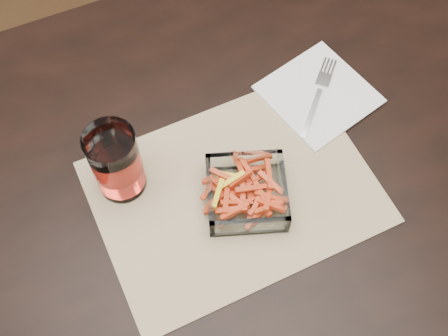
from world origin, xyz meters
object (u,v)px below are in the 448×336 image
(tumbler, at_px, (117,164))
(fork, at_px, (318,94))
(glass_bowl, at_px, (246,194))
(dining_table, at_px, (237,184))

(tumbler, distance_m, fork, 0.39)
(glass_bowl, distance_m, tumbler, 0.21)
(glass_bowl, relative_size, fork, 1.14)
(glass_bowl, height_order, fork, glass_bowl)
(dining_table, bearing_deg, tumbler, 167.91)
(dining_table, xyz_separation_m, fork, (0.19, 0.06, 0.10))
(fork, bearing_deg, glass_bowl, -102.69)
(dining_table, distance_m, glass_bowl, 0.13)
(glass_bowl, bearing_deg, tumbler, 147.10)
(glass_bowl, relative_size, tumbler, 1.15)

